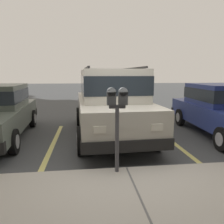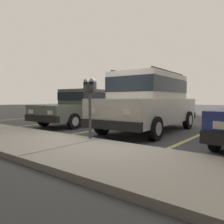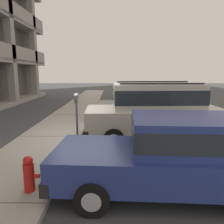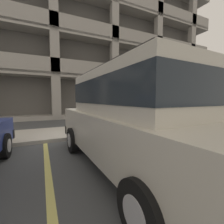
% 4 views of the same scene
% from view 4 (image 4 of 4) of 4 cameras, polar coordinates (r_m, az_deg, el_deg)
% --- Properties ---
extents(ground_plane, '(80.00, 80.00, 0.10)m').
position_cam_4_polar(ground_plane, '(5.47, -6.46, -10.81)').
color(ground_plane, '#444749').
extents(sidewalk, '(40.00, 2.20, 0.12)m').
position_cam_4_polar(sidewalk, '(6.65, -10.12, -7.06)').
color(sidewalk, '#ADA89E').
rests_on(sidewalk, ground_plane).
extents(parking_stall_lines, '(13.08, 4.80, 0.01)m').
position_cam_4_polar(parking_stall_lines, '(5.08, 17.04, -11.58)').
color(parking_stall_lines, '#DBD16B').
rests_on(parking_stall_lines, ground_plane).
extents(silver_suv, '(2.15, 4.85, 2.03)m').
position_cam_4_polar(silver_suv, '(3.11, 7.95, -1.36)').
color(silver_suv, beige).
rests_on(silver_suv, ground_plane).
extents(parking_meter_near, '(0.35, 0.12, 1.50)m').
position_cam_4_polar(parking_meter_near, '(5.67, -5.80, 2.97)').
color(parking_meter_near, '#47474C').
rests_on(parking_meter_near, sidewalk).
extents(parking_garage, '(32.00, 10.00, 13.25)m').
position_cam_4_polar(parking_garage, '(17.12, -22.54, 20.09)').
color(parking_garage, '#54514D').
rests_on(parking_garage, ground_plane).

